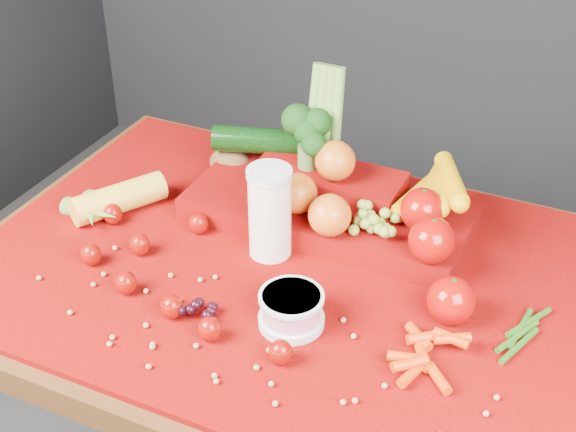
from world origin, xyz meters
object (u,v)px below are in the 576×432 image
at_px(milk_glass, 270,209).
at_px(produce_mound, 342,198).
at_px(table, 283,311).
at_px(yogurt_bowl, 291,308).

bearing_deg(milk_glass, produce_mound, 58.08).
distance_m(table, milk_glass, 0.20).
relative_size(milk_glass, yogurt_bowl, 1.61).
xyz_separation_m(yogurt_bowl, produce_mound, (-0.03, 0.29, 0.03)).
bearing_deg(table, produce_mound, 73.23).
bearing_deg(milk_glass, yogurt_bowl, -54.12).
distance_m(table, produce_mound, 0.23).
distance_m(milk_glass, produce_mound, 0.16).
distance_m(milk_glass, yogurt_bowl, 0.20).
bearing_deg(produce_mound, milk_glass, -121.92).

